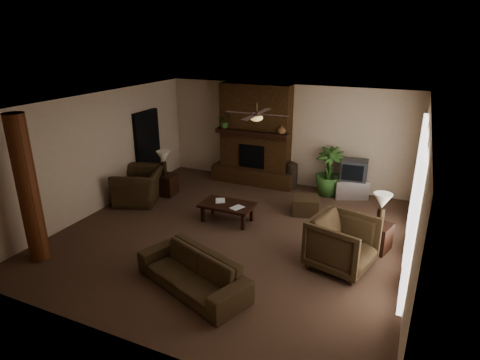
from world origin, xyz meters
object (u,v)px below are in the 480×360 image
at_px(log_column, 28,190).
at_px(armchair_left, 139,180).
at_px(ottoman, 305,205).
at_px(side_table_right, 376,237).
at_px(side_table_left, 166,184).
at_px(floor_vase, 291,173).
at_px(floor_plant, 328,182).
at_px(sofa, 192,266).
at_px(tv_stand, 350,188).
at_px(armchair_right, 343,241).
at_px(lamp_left, 163,158).
at_px(coffee_table, 227,206).
at_px(lamp_right, 382,203).

height_order(log_column, armchair_left, log_column).
distance_m(armchair_left, ottoman, 4.21).
bearing_deg(side_table_right, side_table_left, 172.08).
distance_m(ottoman, floor_vase, 1.69).
xyz_separation_m(log_column, side_table_right, (5.83, 2.98, -1.12)).
distance_m(log_column, side_table_right, 6.65).
xyz_separation_m(log_column, floor_plant, (4.32, 5.48, -1.04)).
height_order(sofa, floor_plant, sofa).
bearing_deg(tv_stand, floor_vase, 157.02).
relative_size(tv_stand, side_table_left, 1.55).
distance_m(log_column, sofa, 3.33).
height_order(armchair_left, floor_vase, armchair_left).
distance_m(armchair_left, armchair_right, 5.42).
bearing_deg(side_table_left, lamp_left, -166.99).
height_order(armchair_left, floor_plant, armchair_left).
xyz_separation_m(coffee_table, lamp_right, (3.28, 0.05, 0.63)).
relative_size(armchair_left, coffee_table, 1.08).
height_order(armchair_right, coffee_table, armchair_right).
xyz_separation_m(armchair_left, floor_vase, (3.27, 2.46, -0.13)).
bearing_deg(lamp_left, sofa, -49.99).
relative_size(log_column, lamp_right, 4.31).
height_order(tv_stand, side_table_left, side_table_left).
bearing_deg(lamp_right, lamp_left, 172.15).
bearing_deg(armchair_left, tv_stand, 94.88).
height_order(armchair_right, floor_plant, armchair_right).
height_order(sofa, side_table_left, sofa).
height_order(floor_vase, lamp_left, lamp_left).
distance_m(armchair_left, lamp_left, 0.84).
distance_m(side_table_left, lamp_left, 0.73).
distance_m(sofa, lamp_left, 4.43).
distance_m(sofa, lamp_right, 3.79).
bearing_deg(tv_stand, armchair_right, -106.15).
xyz_separation_m(side_table_left, lamp_right, (5.49, -0.77, 0.73)).
relative_size(side_table_left, side_table_right, 1.00).
relative_size(sofa, tv_stand, 2.47).
bearing_deg(tv_stand, side_table_left, 178.84).
relative_size(coffee_table, floor_vase, 1.56).
bearing_deg(side_table_right, tv_stand, 109.91).
bearing_deg(side_table_right, armchair_left, 178.84).
xyz_separation_m(coffee_table, side_table_left, (-2.21, 0.82, -0.10)).
bearing_deg(lamp_right, floor_vase, 134.97).
distance_m(log_column, armchair_left, 3.20).
bearing_deg(lamp_left, floor_vase, 31.78).
distance_m(side_table_left, side_table_right, 5.52).
bearing_deg(side_table_left, armchair_right, -19.01).
distance_m(log_column, armchair_right, 5.76).
xyz_separation_m(armchair_left, side_table_left, (0.36, 0.64, -0.29)).
xyz_separation_m(sofa, floor_plant, (1.15, 5.11, -0.05)).
bearing_deg(coffee_table, lamp_right, 0.87).
height_order(coffee_table, lamp_left, lamp_left).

